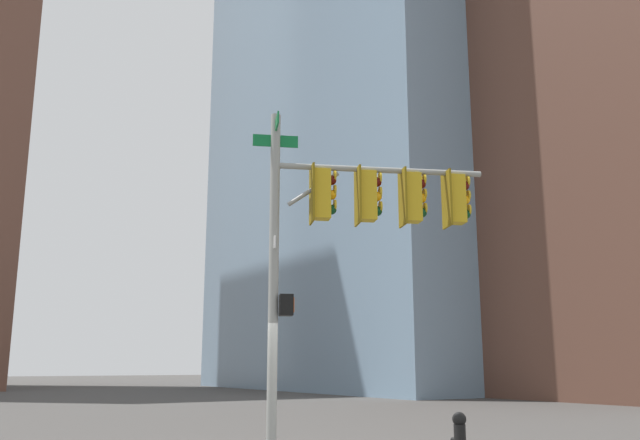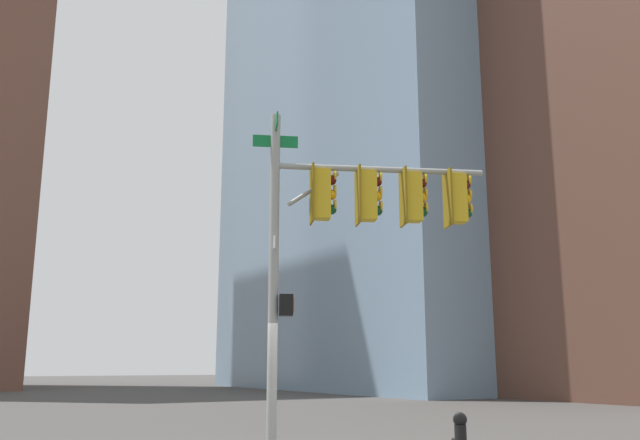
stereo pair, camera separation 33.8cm
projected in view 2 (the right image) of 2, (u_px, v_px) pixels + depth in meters
signal_pole_assembly at (358, 216)px, 13.44m from camera, size 2.27×4.36×6.65m
fire_hydrant at (460, 435)px, 12.45m from camera, size 0.34×0.26×0.87m
building_brick_nearside at (613, 7)px, 42.59m from camera, size 21.41×18.15×47.49m
building_brick_midblock at (447, 126)px, 56.81m from camera, size 16.04×18.70×42.66m
building_glass_tower at (416, 41)px, 56.17m from camera, size 27.67×22.50×55.99m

